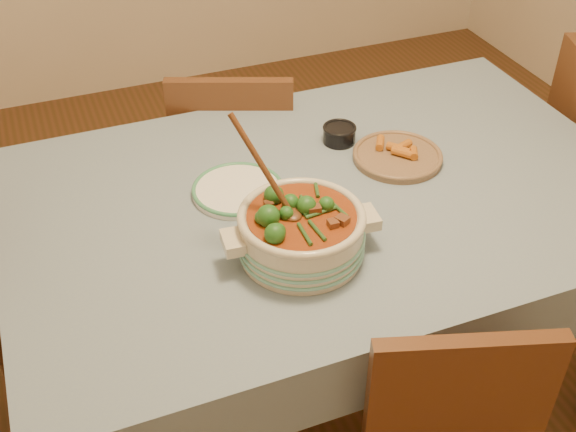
% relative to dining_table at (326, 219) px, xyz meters
% --- Properties ---
extents(floor, '(4.50, 4.50, 0.00)m').
position_rel_dining_table_xyz_m(floor, '(0.00, 0.00, -0.66)').
color(floor, '#492E15').
rests_on(floor, ground).
extents(dining_table, '(1.68, 1.08, 0.76)m').
position_rel_dining_table_xyz_m(dining_table, '(0.00, 0.00, 0.00)').
color(dining_table, brown).
rests_on(dining_table, floor).
extents(stew_casserole, '(0.37, 0.31, 0.35)m').
position_rel_dining_table_xyz_m(stew_casserole, '(-0.16, -0.21, 0.17)').
color(stew_casserole, beige).
rests_on(stew_casserole, dining_table).
extents(white_plate, '(0.25, 0.25, 0.02)m').
position_rel_dining_table_xyz_m(white_plate, '(-0.22, 0.08, 0.10)').
color(white_plate, white).
rests_on(white_plate, dining_table).
extents(condiment_bowl, '(0.12, 0.12, 0.05)m').
position_rel_dining_table_xyz_m(condiment_bowl, '(0.13, 0.21, 0.12)').
color(condiment_bowl, black).
rests_on(condiment_bowl, dining_table).
extents(fried_plate, '(0.27, 0.27, 0.04)m').
position_rel_dining_table_xyz_m(fried_plate, '(0.24, 0.07, 0.11)').
color(fried_plate, '#8D694E').
rests_on(fried_plate, dining_table).
extents(chair_far, '(0.52, 0.52, 0.85)m').
position_rel_dining_table_xyz_m(chair_far, '(-0.07, 0.62, -0.18)').
color(chair_far, '#5A311B').
rests_on(chair_far, floor).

